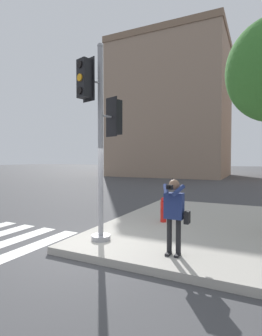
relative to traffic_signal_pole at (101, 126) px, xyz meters
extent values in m
plane|color=#424244|center=(-0.34, -0.51, -3.06)|extent=(160.00, 160.00, 0.00)
cube|color=#ADA89E|center=(3.16, 2.99, -2.97)|extent=(8.00, 8.00, 0.17)
cube|color=silver|center=(-1.54, -0.65, -3.05)|extent=(0.49, 2.78, 0.01)
cube|color=silver|center=(-2.42, -0.65, -3.05)|extent=(0.49, 2.78, 0.01)
cylinder|color=#939399|center=(-0.01, 0.00, -2.82)|extent=(0.48, 0.48, 0.12)
cylinder|color=#939399|center=(-0.01, 0.00, -0.40)|extent=(0.13, 0.13, 4.72)
sphere|color=#939399|center=(-0.01, 0.00, 1.99)|extent=(0.14, 0.14, 0.14)
cylinder|color=#939399|center=(0.07, 0.21, 0.27)|extent=(0.15, 0.31, 0.05)
cube|color=black|center=(0.16, 0.47, 0.27)|extent=(0.36, 0.33, 0.90)
cube|color=black|center=(0.11, 0.34, 0.27)|extent=(0.40, 0.16, 1.02)
cylinder|color=black|center=(0.20, 0.59, 0.57)|extent=(0.17, 0.09, 0.17)
cylinder|color=orange|center=(0.20, 0.59, 0.27)|extent=(0.17, 0.09, 0.17)
cylinder|color=black|center=(0.20, 0.59, -0.03)|extent=(0.17, 0.09, 0.17)
cylinder|color=#939399|center=(-0.07, -0.21, 1.07)|extent=(0.14, 0.31, 0.05)
cube|color=black|center=(-0.15, -0.47, 1.07)|extent=(0.36, 0.32, 0.90)
cube|color=black|center=(-0.11, -0.34, 1.07)|extent=(0.41, 0.14, 1.02)
cylinder|color=black|center=(-0.19, -0.60, 1.37)|extent=(0.17, 0.08, 0.17)
cylinder|color=orange|center=(-0.19, -0.60, 1.07)|extent=(0.17, 0.08, 0.17)
cylinder|color=black|center=(-0.19, -0.60, 0.77)|extent=(0.17, 0.08, 0.17)
cube|color=black|center=(1.87, -0.24, -2.86)|extent=(0.09, 0.24, 0.05)
cube|color=black|center=(2.07, -0.24, -2.86)|extent=(0.09, 0.24, 0.05)
cylinder|color=black|center=(1.87, -0.18, -2.49)|extent=(0.11, 0.11, 0.78)
cylinder|color=black|center=(2.07, -0.18, -2.49)|extent=(0.11, 0.11, 0.78)
cube|color=navy|center=(1.97, -0.18, -1.82)|extent=(0.40, 0.22, 0.55)
sphere|color=#8C664C|center=(1.97, -0.18, -1.37)|extent=(0.23, 0.23, 0.23)
cube|color=black|center=(1.97, -0.49, -1.39)|extent=(0.12, 0.10, 0.09)
cylinder|color=black|center=(1.97, -0.56, -1.39)|extent=(0.06, 0.08, 0.06)
cylinder|color=navy|center=(1.83, -0.32, -1.47)|extent=(0.23, 0.35, 0.23)
cylinder|color=navy|center=(2.10, -0.32, -1.47)|extent=(0.23, 0.35, 0.23)
cube|color=black|center=(2.25, -0.16, -2.05)|extent=(0.10, 0.20, 0.26)
cylinder|color=red|center=(0.80, 2.50, -2.55)|extent=(0.20, 0.20, 0.67)
sphere|color=red|center=(0.80, 2.50, -2.16)|extent=(0.18, 0.18, 0.18)
cylinder|color=red|center=(0.80, 2.38, -2.48)|extent=(0.09, 0.06, 0.09)
cube|color=gray|center=(-7.09, 28.34, 5.34)|extent=(14.26, 10.95, 16.79)
cube|color=#7A604C|center=(-7.09, 28.34, 14.13)|extent=(14.46, 11.15, 0.80)
camera|label=1|loc=(3.59, -5.59, -0.82)|focal=28.00mm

